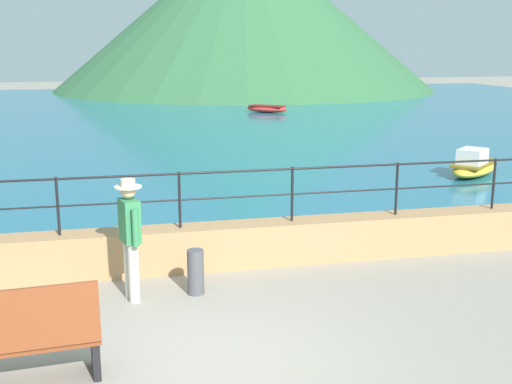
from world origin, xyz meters
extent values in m
plane|color=gray|center=(0.00, 0.00, 0.00)|extent=(120.00, 120.00, 0.00)
cube|color=tan|center=(0.00, 3.20, 0.35)|extent=(20.00, 0.56, 0.70)
cylinder|color=black|center=(-1.84, 3.20, 1.15)|extent=(0.04, 0.04, 0.90)
cylinder|color=black|center=(0.00, 3.20, 1.15)|extent=(0.04, 0.04, 0.90)
cylinder|color=black|center=(1.84, 3.20, 1.15)|extent=(0.04, 0.04, 0.90)
cylinder|color=black|center=(3.68, 3.20, 1.15)|extent=(0.04, 0.04, 0.90)
cylinder|color=black|center=(5.52, 3.20, 1.15)|extent=(0.04, 0.04, 0.90)
cylinder|color=black|center=(0.00, 3.20, 1.57)|extent=(18.40, 0.04, 0.04)
cylinder|color=black|center=(0.00, 3.20, 1.15)|extent=(18.40, 0.03, 0.03)
cube|color=#236B89|center=(0.00, 25.84, 0.03)|extent=(64.00, 44.32, 0.06)
cone|color=#33663D|center=(9.79, 44.91, 6.18)|extent=(29.81, 29.81, 12.36)
cube|color=brown|center=(-2.08, -0.01, 0.46)|extent=(1.74, 0.66, 0.06)
cube|color=brown|center=(-2.07, -0.23, 0.81)|extent=(1.71, 0.29, 0.64)
cube|color=black|center=(-1.30, 0.05, 0.22)|extent=(0.12, 0.47, 0.43)
cylinder|color=beige|center=(-0.84, 2.17, 0.43)|extent=(0.15, 0.15, 0.86)
cylinder|color=beige|center=(-0.79, 2.00, 0.43)|extent=(0.15, 0.15, 0.86)
cube|color=#337F4C|center=(-0.81, 2.09, 1.16)|extent=(0.31, 0.41, 0.60)
cylinder|color=#337F4C|center=(-0.88, 2.32, 1.12)|extent=(0.09, 0.09, 0.52)
cylinder|color=#337F4C|center=(-0.75, 1.86, 1.12)|extent=(0.09, 0.09, 0.52)
sphere|color=beige|center=(-0.81, 2.09, 1.59)|extent=(0.22, 0.22, 0.22)
cylinder|color=beige|center=(-0.81, 2.09, 1.64)|extent=(0.38, 0.38, 0.02)
cylinder|color=beige|center=(-0.81, 2.09, 1.70)|extent=(0.20, 0.20, 0.10)
cylinder|color=#4C4C51|center=(0.09, 2.11, 0.33)|extent=(0.24, 0.24, 0.66)
ellipsoid|color=red|center=(7.13, 26.48, 0.24)|extent=(2.34, 2.16, 0.36)
cube|color=maroon|center=(7.13, 26.48, 0.39)|extent=(1.90, 1.76, 0.06)
ellipsoid|color=gold|center=(8.62, 8.85, 0.24)|extent=(2.33, 2.18, 0.36)
cube|color=brown|center=(8.62, 8.85, 0.39)|extent=(1.90, 1.78, 0.06)
cube|color=silver|center=(8.43, 8.69, 0.62)|extent=(1.02, 1.00, 0.40)
camera|label=1|loc=(-1.03, -6.73, 3.53)|focal=45.54mm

